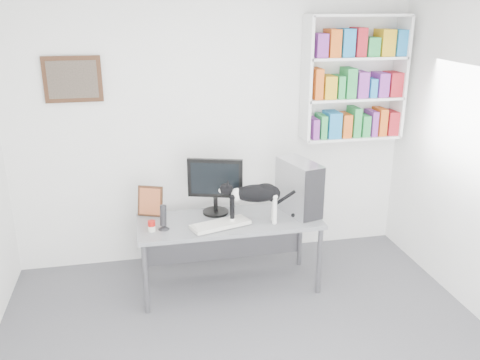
% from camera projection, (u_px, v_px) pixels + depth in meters
% --- Properties ---
extents(room, '(4.01, 4.01, 2.70)m').
position_uv_depth(room, '(263.00, 203.00, 3.24)').
color(room, '#4F4F54').
rests_on(room, ground).
extents(bookshelf, '(1.03, 0.28, 1.24)m').
position_uv_depth(bookshelf, '(354.00, 78.00, 5.06)').
color(bookshelf, white).
rests_on(bookshelf, room).
extents(wall_art, '(0.52, 0.04, 0.42)m').
position_uv_depth(wall_art, '(73.00, 79.00, 4.63)').
color(wall_art, '#402214').
rests_on(wall_art, room).
extents(desk, '(1.66, 0.65, 0.69)m').
position_uv_depth(desk, '(230.00, 254.00, 4.74)').
color(desk, slate).
rests_on(desk, room).
extents(monitor, '(0.56, 0.39, 0.54)m').
position_uv_depth(monitor, '(215.00, 186.00, 4.68)').
color(monitor, black).
rests_on(monitor, desk).
extents(keyboard, '(0.56, 0.34, 0.04)m').
position_uv_depth(keyboard, '(220.00, 224.00, 4.48)').
color(keyboard, beige).
rests_on(keyboard, desk).
extents(pc_tower, '(0.34, 0.54, 0.50)m').
position_uv_depth(pc_tower, '(299.00, 187.00, 4.71)').
color(pc_tower, silver).
rests_on(pc_tower, desk).
extents(speaker, '(0.13, 0.13, 0.23)m').
position_uv_depth(speaker, '(163.00, 217.00, 4.39)').
color(speaker, black).
rests_on(speaker, desk).
extents(leaning_print, '(0.25, 0.17, 0.29)m').
position_uv_depth(leaning_print, '(150.00, 201.00, 4.67)').
color(leaning_print, '#402214').
rests_on(leaning_print, desk).
extents(soup_can, '(0.07, 0.07, 0.09)m').
position_uv_depth(soup_can, '(152.00, 226.00, 4.38)').
color(soup_can, '#AA120E').
rests_on(soup_can, desk).
extents(cat, '(0.63, 0.25, 0.38)m').
position_uv_depth(cat, '(255.00, 203.00, 4.50)').
color(cat, black).
rests_on(cat, desk).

